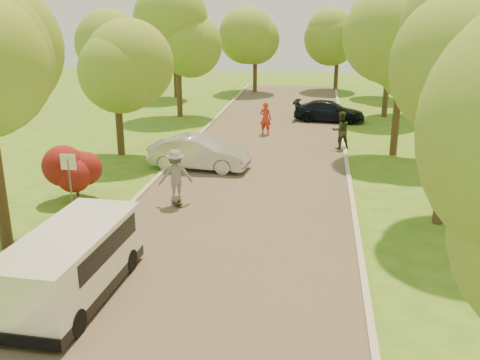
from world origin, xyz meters
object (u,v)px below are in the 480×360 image
Objects in this scene: dark_sedan at (329,111)px; person_olive at (341,130)px; skateboarder at (176,175)px; minivan at (73,262)px; street_sign at (69,171)px; person_striped at (266,118)px; silver_sedan at (199,153)px; longboard at (177,201)px.

dark_sedan is 7.08m from person_olive.
skateboarder is 11.16m from person_olive.
person_olive is at bearing 68.77° from minivan.
person_striped is (5.44, 13.50, -0.63)m from street_sign.
silver_sedan reaches higher than longboard.
dark_sedan is (9.10, 17.84, -0.91)m from street_sign.
longboard is at bearing 35.31° from person_olive.
skateboarder is at bearing -171.93° from silver_sedan.
silver_sedan is at bearing 15.40° from person_olive.
person_striped is at bearing -124.06° from longboard.
person_striped is at bearing -124.06° from skateboarder.
person_olive is at bearing 48.32° from street_sign.
skateboarder is (3.37, 1.52, -0.46)m from street_sign.
skateboarder reaches higher than person_striped.
minivan is 11.52m from silver_sedan.
longboard is 12.18m from person_striped.
longboard is at bearing 24.25° from street_sign.
street_sign reaches higher than minivan.
person_olive is at bearing -148.17° from longboard.
street_sign is 1.16× the size of person_striped.
minivan is 2.49× the size of person_olive.
silver_sedan is 7.72m from person_striped.
longboard is at bearing 167.02° from dark_sedan.
dark_sedan is at bearing -20.62° from silver_sedan.
street_sign is 3.97m from longboard.
person_striped reaches higher than dark_sedan.
street_sign is 0.48× the size of dark_sedan.
dark_sedan is 2.32× the size of skateboarder.
silver_sedan is 1.00× the size of dark_sedan.
skateboarder is 12.16m from person_striped.
minivan reaches higher than dark_sedan.
skateboarder is at bearing -140.82° from longboard.
minivan is (2.60, -5.39, -0.63)m from street_sign.
minivan reaches higher than silver_sedan.
dark_sedan is at bearing -133.60° from longboard.
silver_sedan is at bearing 87.73° from person_striped.
silver_sedan is at bearing 89.15° from minivan.
street_sign is 0.45× the size of minivan.
skateboarder reaches higher than silver_sedan.
street_sign is at bearing 82.59° from person_striped.
person_striped is (2.23, 7.39, 0.19)m from silver_sedan.
person_striped reaches higher than minivan.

